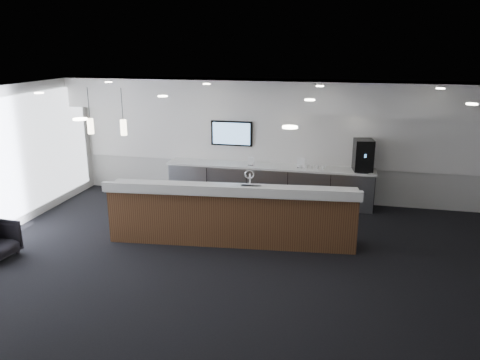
# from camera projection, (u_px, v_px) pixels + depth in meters

# --- Properties ---
(ground) EXTENTS (10.00, 10.00, 0.00)m
(ground) POSITION_uv_depth(u_px,v_px,m) (234.00, 268.00, 8.24)
(ground) COLOR black
(ground) RESTS_ON ground
(ceiling) EXTENTS (10.00, 8.00, 0.02)m
(ceiling) POSITION_uv_depth(u_px,v_px,m) (234.00, 96.00, 7.40)
(ceiling) COLOR black
(ceiling) RESTS_ON back_wall
(back_wall) EXTENTS (10.00, 0.02, 3.00)m
(back_wall) POSITION_uv_depth(u_px,v_px,m) (272.00, 140.00, 11.57)
(back_wall) COLOR silver
(back_wall) RESTS_ON ground
(soffit_bulkhead) EXTENTS (10.00, 0.90, 0.70)m
(soffit_bulkhead) POSITION_uv_depth(u_px,v_px,m) (270.00, 95.00, 10.82)
(soffit_bulkhead) COLOR white
(soffit_bulkhead) RESTS_ON back_wall
(alcove_panel) EXTENTS (9.80, 0.06, 1.40)m
(alcove_panel) POSITION_uv_depth(u_px,v_px,m) (272.00, 137.00, 11.51)
(alcove_panel) COLOR white
(alcove_panel) RESTS_ON back_wall
(back_credenza) EXTENTS (5.06, 0.66, 0.95)m
(back_credenza) POSITION_uv_depth(u_px,v_px,m) (269.00, 184.00, 11.51)
(back_credenza) COLOR #9DA0A6
(back_credenza) RESTS_ON ground
(wall_tv) EXTENTS (1.05, 0.08, 0.62)m
(wall_tv) POSITION_uv_depth(u_px,v_px,m) (232.00, 133.00, 11.65)
(wall_tv) COLOR black
(wall_tv) RESTS_ON back_wall
(pendant_left) EXTENTS (0.12, 0.12, 0.30)m
(pendant_left) POSITION_uv_depth(u_px,v_px,m) (121.00, 128.00, 8.87)
(pendant_left) COLOR #FFECC6
(pendant_left) RESTS_ON ceiling
(pendant_right) EXTENTS (0.12, 0.12, 0.30)m
(pendant_right) POSITION_uv_depth(u_px,v_px,m) (88.00, 127.00, 9.02)
(pendant_right) COLOR #FFECC6
(pendant_right) RESTS_ON ceiling
(ceiling_can_lights) EXTENTS (7.00, 5.00, 0.02)m
(ceiling_can_lights) POSITION_uv_depth(u_px,v_px,m) (234.00, 98.00, 7.41)
(ceiling_can_lights) COLOR white
(ceiling_can_lights) RESTS_ON ceiling
(service_counter) EXTENTS (4.93, 1.29, 1.49)m
(service_counter) POSITION_uv_depth(u_px,v_px,m) (232.00, 214.00, 9.17)
(service_counter) COLOR #4B2A19
(service_counter) RESTS_ON ground
(coffee_machine) EXTENTS (0.49, 0.58, 0.74)m
(coffee_machine) POSITION_uv_depth(u_px,v_px,m) (363.00, 155.00, 10.82)
(coffee_machine) COLOR black
(coffee_machine) RESTS_ON back_credenza
(info_sign_left) EXTENTS (0.15, 0.02, 0.20)m
(info_sign_left) POSITION_uv_depth(u_px,v_px,m) (251.00, 161.00, 11.35)
(info_sign_left) COLOR white
(info_sign_left) RESTS_ON back_credenza
(info_sign_right) EXTENTS (0.18, 0.06, 0.24)m
(info_sign_right) POSITION_uv_depth(u_px,v_px,m) (301.00, 163.00, 11.12)
(info_sign_right) COLOR white
(info_sign_right) RESTS_ON back_credenza
(cup_0) EXTENTS (0.09, 0.09, 0.08)m
(cup_0) POSITION_uv_depth(u_px,v_px,m) (324.00, 168.00, 11.01)
(cup_0) COLOR white
(cup_0) RESTS_ON back_credenza
(cup_1) EXTENTS (0.12, 0.12, 0.08)m
(cup_1) POSITION_uv_depth(u_px,v_px,m) (318.00, 167.00, 11.04)
(cup_1) COLOR white
(cup_1) RESTS_ON back_credenza
(cup_2) EXTENTS (0.11, 0.11, 0.08)m
(cup_2) POSITION_uv_depth(u_px,v_px,m) (312.00, 167.00, 11.07)
(cup_2) COLOR white
(cup_2) RESTS_ON back_credenza
(cup_3) EXTENTS (0.12, 0.12, 0.08)m
(cup_3) POSITION_uv_depth(u_px,v_px,m) (306.00, 167.00, 11.10)
(cup_3) COLOR white
(cup_3) RESTS_ON back_credenza
(cup_4) EXTENTS (0.12, 0.12, 0.08)m
(cup_4) POSITION_uv_depth(u_px,v_px,m) (300.00, 166.00, 11.13)
(cup_4) COLOR white
(cup_4) RESTS_ON back_credenza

